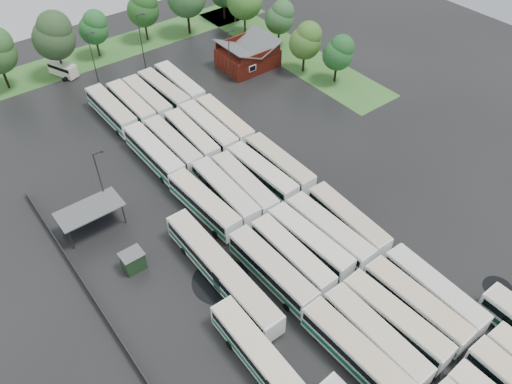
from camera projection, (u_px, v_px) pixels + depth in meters
ground at (304, 267)px, 60.58m from camera, size 160.00×160.00×0.00m
brick_building at (248, 57)px, 94.44m from camera, size 10.07×8.60×5.39m
wash_shed at (89, 210)px, 63.46m from camera, size 8.20×4.20×3.58m
utility_hut at (133, 261)px, 59.67m from camera, size 2.70×2.20×2.62m
grass_strip_north at (92, 56)px, 98.53m from camera, size 80.00×10.00×0.01m
grass_strip_east at (287, 50)px, 100.19m from camera, size 10.00×50.00×0.01m
west_fence at (105, 317)px, 54.86m from camera, size 0.10×50.00×1.20m
bus_r1c0 at (355, 352)px, 50.34m from camera, size 3.15×12.95×3.58m
bus_r1c1 at (375, 337)px, 51.59m from camera, size 2.79×12.88×3.58m
bus_r1c2 at (395, 320)px, 53.06m from camera, size 3.33×12.97×3.58m
bus_r1c3 at (416, 304)px, 54.46m from camera, size 3.02×12.85×3.56m
bus_r1c4 at (434, 291)px, 55.79m from camera, size 2.94×12.67×3.51m
bus_r2c0 at (272, 270)px, 57.82m from camera, size 3.07×13.07×3.62m
bus_r2c1 at (292, 256)px, 59.41m from camera, size 2.71×12.61×3.51m
bus_r2c2 at (310, 242)px, 61.02m from camera, size 3.20×12.68×3.50m
bus_r2c3 at (329, 232)px, 62.12m from camera, size 3.11×13.06×3.62m
bus_r2c4 at (348, 221)px, 63.59m from camera, size 3.19×12.75×3.52m
bus_r3c0 at (204, 204)px, 65.75m from camera, size 3.30×12.92×3.56m
bus_r3c1 at (225, 193)px, 67.26m from camera, size 3.19×13.07×3.61m
bus_r3c2 at (244, 186)px, 68.34m from camera, size 3.32×12.83×3.54m
bus_r3c3 at (262, 174)px, 70.13m from camera, size 3.06×12.73×3.52m
bus_r3c4 at (279, 164)px, 71.61m from camera, size 2.71×12.69×3.53m
bus_r4c0 at (154, 154)px, 73.26m from camera, size 2.91×13.24×3.68m
bus_r4c1 at (173, 145)px, 74.77m from camera, size 2.80×12.92×3.59m
bus_r4c2 at (192, 137)px, 76.30m from camera, size 3.21×12.73×3.51m
bus_r4c3 at (208, 129)px, 77.70m from camera, size 3.12×13.16×3.64m
bus_r4c4 at (224, 122)px, 79.15m from camera, size 3.10×12.89×3.57m
bus_r5c0 at (112, 110)px, 81.36m from camera, size 2.92×13.18×3.66m
bus_r5c1 at (132, 105)px, 82.66m from camera, size 2.81×12.75×3.54m
bus_r5c2 at (147, 99)px, 83.93m from camera, size 2.75×12.63×3.51m
bus_r5c3 at (164, 92)px, 85.54m from camera, size 3.08×12.87×3.56m
bus_r5c4 at (180, 85)px, 87.15m from camera, size 3.01×12.93×3.58m
artic_bus_west_b at (222, 271)px, 57.63m from camera, size 2.93×19.86×3.68m
artic_bus_west_c at (275, 375)px, 48.59m from camera, size 3.04×18.92×3.50m
minibus at (63, 69)px, 92.29m from camera, size 4.08×6.01×2.47m
tree_north_2 at (54, 35)px, 87.83m from camera, size 7.44×7.44×12.33m
tree_north_3 at (94, 27)px, 94.54m from camera, size 5.61×5.61×9.29m
tree_north_4 at (144, 8)px, 98.94m from camera, size 6.35×6.35×10.52m
tree_east_0 at (339, 52)px, 87.75m from camera, size 5.41×5.41×8.97m
tree_east_1 at (306, 40)px, 90.04m from camera, size 5.88×5.88×9.74m
tree_east_2 at (280, 17)px, 97.66m from camera, size 5.65×5.65×9.36m
lamp_post_ne at (230, 52)px, 88.18m from camera, size 1.47×0.29×9.56m
lamp_post_nw at (101, 179)px, 63.75m from camera, size 1.52×0.30×9.85m
lamp_post_back_w at (92, 54)px, 87.85m from camera, size 1.46×0.28×9.45m
lamp_post_back_e at (141, 38)px, 90.84m from camera, size 1.63×0.32×10.57m
puddle_0 at (422, 372)px, 50.88m from camera, size 3.68×3.68×0.01m
puddle_2 at (221, 281)px, 59.12m from camera, size 6.99×6.99×0.01m
puddle_3 at (377, 261)px, 61.34m from camera, size 3.05×3.05×0.01m
puddle_4 at (498, 288)px, 58.40m from camera, size 3.53×3.53×0.01m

